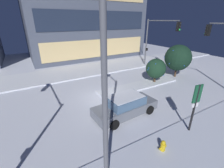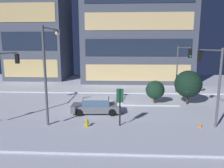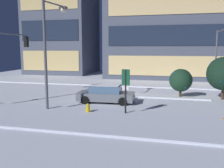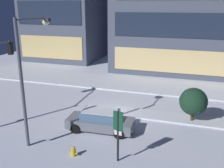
{
  "view_description": "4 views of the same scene",
  "coord_description": "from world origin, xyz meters",
  "px_view_note": "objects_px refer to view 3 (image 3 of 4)",
  "views": [
    {
      "loc": [
        -5.26,
        -10.53,
        6.3
      ],
      "look_at": [
        0.81,
        -0.02,
        1.2
      ],
      "focal_mm": 24.49,
      "sensor_mm": 36.0,
      "label": 1
    },
    {
      "loc": [
        2.62,
        -21.84,
        6.25
      ],
      "look_at": [
        1.52,
        1.47,
        2.07
      ],
      "focal_mm": 32.85,
      "sensor_mm": 36.0,
      "label": 2
    },
    {
      "loc": [
        5.38,
        -22.31,
        4.49
      ],
      "look_at": [
        0.06,
        -0.08,
        1.15
      ],
      "focal_mm": 39.26,
      "sensor_mm": 36.0,
      "label": 3
    },
    {
      "loc": [
        6.05,
        -18.57,
        8.54
      ],
      "look_at": [
        -0.25,
        1.19,
        2.15
      ],
      "focal_mm": 41.74,
      "sensor_mm": 36.0,
      "label": 4
    }
  ],
  "objects_px": {
    "car_near": "(106,94)",
    "street_lamp_arched": "(51,40)",
    "parking_info_sign": "(126,86)",
    "decorated_tree_left_of_median": "(224,74)",
    "traffic_light_corner_near_left": "(7,53)",
    "traffic_light_corner_far_right": "(220,49)",
    "decorated_tree_median": "(181,80)",
    "fire_hydrant": "(88,109)"
  },
  "relations": [
    {
      "from": "traffic_light_corner_far_right",
      "to": "street_lamp_arched",
      "type": "xyz_separation_m",
      "value": [
        -13.3,
        -10.17,
        0.66
      ]
    },
    {
      "from": "traffic_light_corner_far_right",
      "to": "fire_hydrant",
      "type": "distance_m",
      "value": 15.62
    },
    {
      "from": "car_near",
      "to": "parking_info_sign",
      "type": "relative_size",
      "value": 1.55
    },
    {
      "from": "parking_info_sign",
      "to": "decorated_tree_median",
      "type": "distance_m",
      "value": 7.8
    },
    {
      "from": "traffic_light_corner_near_left",
      "to": "fire_hydrant",
      "type": "height_order",
      "value": "traffic_light_corner_near_left"
    },
    {
      "from": "car_near",
      "to": "traffic_light_corner_far_right",
      "type": "relative_size",
      "value": 0.75
    },
    {
      "from": "fire_hydrant",
      "to": "traffic_light_corner_far_right",
      "type": "bearing_deg",
      "value": 47.25
    },
    {
      "from": "traffic_light_corner_near_left",
      "to": "street_lamp_arched",
      "type": "height_order",
      "value": "street_lamp_arched"
    },
    {
      "from": "street_lamp_arched",
      "to": "decorated_tree_left_of_median",
      "type": "relative_size",
      "value": 2.08
    },
    {
      "from": "traffic_light_corner_far_right",
      "to": "fire_hydrant",
      "type": "xyz_separation_m",
      "value": [
        -10.23,
        -11.07,
        -4.09
      ]
    },
    {
      "from": "street_lamp_arched",
      "to": "decorated_tree_median",
      "type": "distance_m",
      "value": 11.83
    },
    {
      "from": "traffic_light_corner_near_left",
      "to": "street_lamp_arched",
      "type": "xyz_separation_m",
      "value": [
        4.97,
        -1.61,
        0.97
      ]
    },
    {
      "from": "fire_hydrant",
      "to": "decorated_tree_median",
      "type": "height_order",
      "value": "decorated_tree_median"
    },
    {
      "from": "street_lamp_arched",
      "to": "fire_hydrant",
      "type": "relative_size",
      "value": 10.72
    },
    {
      "from": "street_lamp_arched",
      "to": "decorated_tree_left_of_median",
      "type": "bearing_deg",
      "value": -55.89
    },
    {
      "from": "traffic_light_corner_near_left",
      "to": "parking_info_sign",
      "type": "bearing_deg",
      "value": -101.79
    },
    {
      "from": "street_lamp_arched",
      "to": "decorated_tree_left_of_median",
      "type": "height_order",
      "value": "street_lamp_arched"
    },
    {
      "from": "street_lamp_arched",
      "to": "fire_hydrant",
      "type": "height_order",
      "value": "street_lamp_arched"
    },
    {
      "from": "decorated_tree_left_of_median",
      "to": "traffic_light_corner_far_right",
      "type": "bearing_deg",
      "value": 86.58
    },
    {
      "from": "parking_info_sign",
      "to": "decorated_tree_left_of_median",
      "type": "height_order",
      "value": "decorated_tree_left_of_median"
    },
    {
      "from": "traffic_light_corner_near_left",
      "to": "decorated_tree_median",
      "type": "distance_m",
      "value": 15.34
    },
    {
      "from": "car_near",
      "to": "street_lamp_arched",
      "type": "xyz_separation_m",
      "value": [
        -3.34,
        -2.87,
        4.39
      ]
    },
    {
      "from": "traffic_light_corner_far_right",
      "to": "traffic_light_corner_near_left",
      "type": "xyz_separation_m",
      "value": [
        -18.27,
        -8.56,
        -0.31
      ]
    },
    {
      "from": "traffic_light_corner_near_left",
      "to": "decorated_tree_left_of_median",
      "type": "bearing_deg",
      "value": -74.95
    },
    {
      "from": "street_lamp_arched",
      "to": "car_near",
      "type": "bearing_deg",
      "value": -41.59
    },
    {
      "from": "traffic_light_corner_far_right",
      "to": "decorated_tree_left_of_median",
      "type": "height_order",
      "value": "traffic_light_corner_far_right"
    },
    {
      "from": "traffic_light_corner_far_right",
      "to": "parking_info_sign",
      "type": "bearing_deg",
      "value": -35.4
    },
    {
      "from": "car_near",
      "to": "traffic_light_corner_near_left",
      "type": "height_order",
      "value": "traffic_light_corner_near_left"
    },
    {
      "from": "traffic_light_corner_near_left",
      "to": "fire_hydrant",
      "type": "distance_m",
      "value": 9.23
    },
    {
      "from": "decorated_tree_left_of_median",
      "to": "street_lamp_arched",
      "type": "bearing_deg",
      "value": -153.69
    },
    {
      "from": "traffic_light_corner_near_left",
      "to": "parking_info_sign",
      "type": "distance_m",
      "value": 11.05
    },
    {
      "from": "street_lamp_arched",
      "to": "parking_info_sign",
      "type": "bearing_deg",
      "value": -88.29
    },
    {
      "from": "decorated_tree_left_of_median",
      "to": "traffic_light_corner_near_left",
      "type": "bearing_deg",
      "value": -164.95
    },
    {
      "from": "car_near",
      "to": "traffic_light_corner_near_left",
      "type": "relative_size",
      "value": 0.82
    },
    {
      "from": "car_near",
      "to": "street_lamp_arched",
      "type": "bearing_deg",
      "value": -142.48
    },
    {
      "from": "fire_hydrant",
      "to": "car_near",
      "type": "bearing_deg",
      "value": 85.85
    },
    {
      "from": "parking_info_sign",
      "to": "decorated_tree_left_of_median",
      "type": "distance_m",
      "value": 10.27
    },
    {
      "from": "fire_hydrant",
      "to": "parking_info_sign",
      "type": "distance_m",
      "value": 3.07
    },
    {
      "from": "fire_hydrant",
      "to": "decorated_tree_left_of_median",
      "type": "distance_m",
      "value": 12.58
    },
    {
      "from": "car_near",
      "to": "decorated_tree_median",
      "type": "xyz_separation_m",
      "value": [
        6.12,
        3.33,
        0.92
      ]
    },
    {
      "from": "traffic_light_corner_near_left",
      "to": "street_lamp_arched",
      "type": "relative_size",
      "value": 0.75
    },
    {
      "from": "traffic_light_corner_far_right",
      "to": "fire_hydrant",
      "type": "relative_size",
      "value": 8.76
    }
  ]
}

